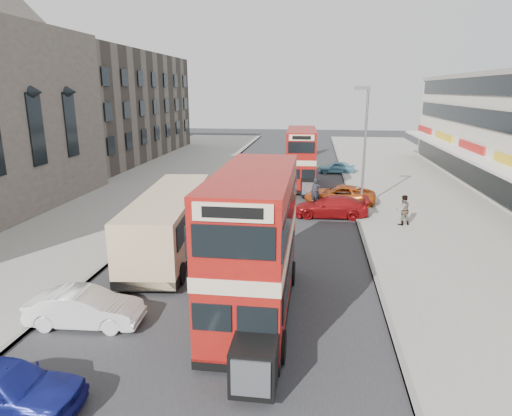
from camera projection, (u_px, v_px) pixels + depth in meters
The scene contains 18 objects.
ground at pixel (201, 351), 13.77m from camera, with size 160.00×160.00×0.00m, color #28282B.
road_surface at pixel (268, 199), 32.91m from camera, with size 12.00×90.00×0.01m, color #28282B.
pavement_right at pixel (436, 203), 31.38m from camera, with size 12.00×90.00×0.15m, color gray.
pavement_left at pixel (115, 193), 34.42m from camera, with size 12.00×90.00×0.15m, color gray.
kerb_left at pixel (189, 196), 33.67m from camera, with size 0.20×90.00×0.16m, color gray.
kerb_right at pixel (351, 201), 32.12m from camera, with size 0.20×90.00×0.16m, color gray.
brick_terrace at pixel (97, 106), 51.38m from camera, with size 14.00×28.00×12.00m, color #66594C.
street_lamp at pixel (364, 139), 28.93m from camera, with size 1.00×0.20×8.12m.
bus_main at pixel (254, 243), 15.51m from camera, with size 2.56×9.23×5.08m.
bus_second at pixel (301, 158), 36.57m from camera, with size 2.53×8.43×4.63m.
coach at pixel (170, 220), 21.99m from camera, with size 3.68×10.58×2.75m.
car_left_near at pixel (2, 387), 11.03m from camera, with size 1.65×4.09×1.39m, color navy.
car_left_front at pixel (85, 308), 15.16m from camera, with size 1.36×3.89×1.28m, color white.
car_right_a at pixel (331, 207), 28.13m from camera, with size 1.91×4.69×1.36m, color maroon.
car_right_b at pixel (339, 195), 31.12m from camera, with size 2.28×4.95×1.37m, color #B44712.
car_right_c at pixel (337, 167), 42.83m from camera, with size 1.39×3.45×1.17m, color #60A6C1.
pedestrian_near at pixel (403, 210), 25.95m from camera, with size 0.67×0.46×1.82m, color gray.
cyclist at pixel (316, 199), 29.68m from camera, with size 0.68×1.53×2.18m.
Camera 1 is at (3.30, -11.80, 7.91)m, focal length 30.95 mm.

